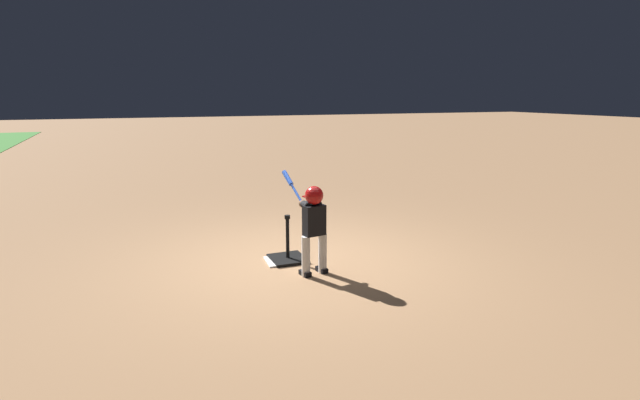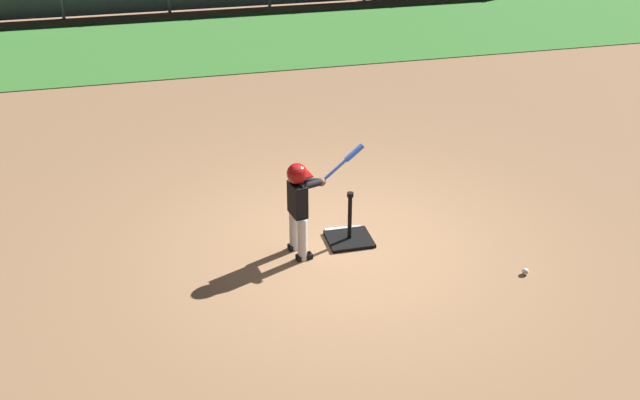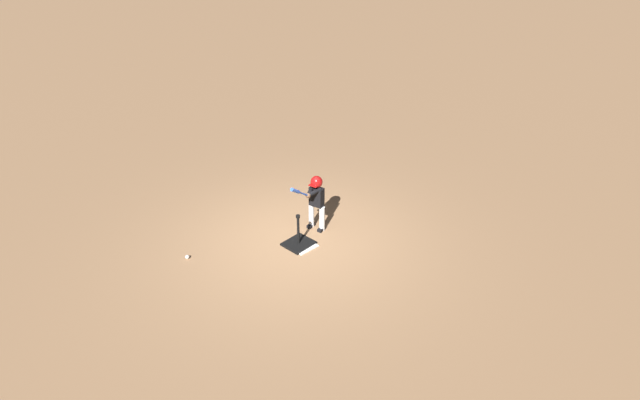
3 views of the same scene
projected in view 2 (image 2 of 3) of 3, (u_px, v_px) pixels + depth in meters
ground_plane at (345, 247)px, 8.66m from camera, size 90.00×90.00×0.00m
grass_outfield_strip at (237, 41)px, 16.07m from camera, size 56.00×4.41×0.02m
home_plate at (346, 237)px, 8.84m from camera, size 0.47×0.47×0.02m
batting_tee at (349, 236)px, 8.74m from camera, size 0.52×0.47×0.64m
batter_child at (300, 197)px, 8.19m from camera, size 0.91×0.37×1.24m
baseball at (525, 272)px, 8.14m from camera, size 0.07×0.07×0.07m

